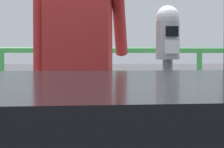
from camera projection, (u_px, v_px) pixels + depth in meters
parking_meter at (168, 62)px, 3.41m from camera, size 0.17×0.18×1.39m
pedestrian_at_meter at (78, 56)px, 3.45m from camera, size 0.72×0.47×1.80m
background_railing at (103, 77)px, 5.35m from camera, size 24.06×0.06×1.13m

